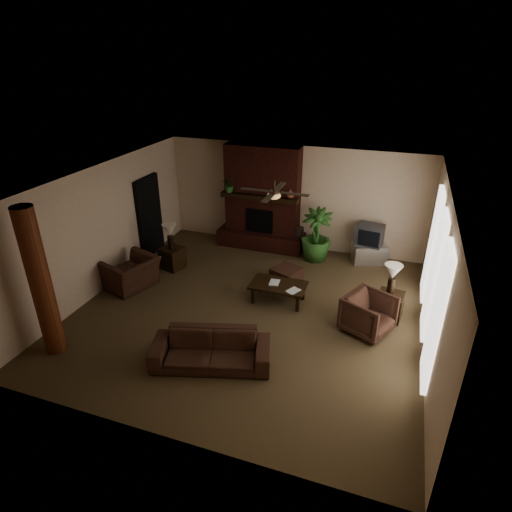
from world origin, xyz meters
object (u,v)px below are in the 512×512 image
at_px(armchair_left, 130,268).
at_px(floor_plant, 315,246).
at_px(sofa, 211,345).
at_px(side_table_right, 390,306).
at_px(log_column, 41,284).
at_px(ottoman, 287,276).
at_px(lamp_left, 170,232).
at_px(lamp_right, 393,274).
at_px(tv_stand, 369,253).
at_px(coffee_table, 278,286).
at_px(side_table_left, 173,258).
at_px(floor_vase, 297,237).
at_px(armchair_right, 369,313).

height_order(armchair_left, floor_plant, armchair_left).
relative_size(sofa, side_table_right, 3.75).
xyz_separation_m(log_column, side_table_right, (5.75, 3.10, -1.12)).
xyz_separation_m(log_column, armchair_left, (0.01, 2.44, -0.92)).
relative_size(ottoman, side_table_right, 1.09).
bearing_deg(lamp_left, side_table_right, -4.93).
relative_size(armchair_left, lamp_right, 1.69).
xyz_separation_m(tv_stand, floor_plant, (-1.36, -0.31, 0.14)).
bearing_deg(ottoman, tv_stand, 46.09).
bearing_deg(lamp_left, coffee_table, -11.76).
height_order(side_table_left, side_table_right, same).
bearing_deg(side_table_left, armchair_left, -110.82).
relative_size(armchair_left, tv_stand, 1.29).
bearing_deg(armchair_left, log_column, 17.40).
distance_m(log_column, floor_vase, 6.47).
relative_size(armchair_left, side_table_left, 2.00).
bearing_deg(side_table_right, sofa, -138.60).
distance_m(log_column, floor_plant, 6.52).
bearing_deg(ottoman, lamp_right, -15.40).
xyz_separation_m(armchair_right, ottoman, (-2.00, 1.31, -0.23)).
xyz_separation_m(armchair_right, lamp_right, (0.34, 0.67, 0.57)).
distance_m(armchair_right, ottoman, 2.40).
bearing_deg(lamp_left, armchair_left, -112.00).
height_order(armchair_left, lamp_right, lamp_right).
distance_m(ottoman, tv_stand, 2.48).
xyz_separation_m(armchair_left, side_table_left, (0.44, 1.15, -0.21)).
xyz_separation_m(ottoman, side_table_left, (-2.93, -0.17, 0.08)).
distance_m(armchair_left, coffee_table, 3.44).
bearing_deg(log_column, side_table_left, 82.82).
bearing_deg(tv_stand, ottoman, -154.85).
height_order(log_column, lamp_left, log_column).
bearing_deg(armchair_left, lamp_right, 114.52).
bearing_deg(ottoman, floor_plant, 76.28).
relative_size(log_column, floor_vase, 3.64).
distance_m(sofa, tv_stand, 5.45).
bearing_deg(floor_vase, coffee_table, -84.87).
height_order(tv_stand, floor_vase, floor_vase).
bearing_deg(armchair_right, ottoman, 81.64).
distance_m(side_table_left, side_table_right, 5.32).
xyz_separation_m(log_column, floor_vase, (3.18, 5.55, -0.97)).
bearing_deg(floor_vase, floor_plant, -28.82).
xyz_separation_m(floor_vase, lamp_right, (2.53, -2.43, 0.57)).
bearing_deg(side_table_right, floor_vase, 136.37).
relative_size(sofa, tv_stand, 2.43).
distance_m(armchair_left, floor_vase, 4.44).
distance_m(tv_stand, floor_plant, 1.40).
height_order(ottoman, lamp_right, lamp_right).
distance_m(log_column, armchair_right, 5.99).
bearing_deg(floor_vase, lamp_left, -143.71).
height_order(coffee_table, side_table_left, side_table_left).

